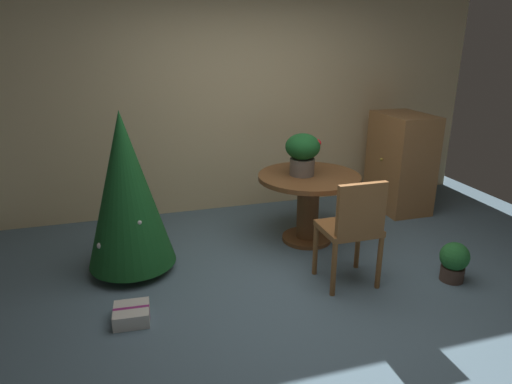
{
  "coord_description": "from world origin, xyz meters",
  "views": [
    {
      "loc": [
        -1.3,
        -2.93,
        2.0
      ],
      "look_at": [
        -0.3,
        0.45,
        0.78
      ],
      "focal_mm": 31.37,
      "sensor_mm": 36.0,
      "label": 1
    }
  ],
  "objects_px": {
    "holiday_tree": "(126,190)",
    "potted_plant": "(454,261)",
    "gift_box_cream": "(132,314)",
    "flower_vase": "(303,152)",
    "wooden_chair_near": "(353,226)",
    "round_dining_table": "(308,195)",
    "wooden_cabinet": "(401,162)"
  },
  "relations": [
    {
      "from": "round_dining_table",
      "to": "flower_vase",
      "type": "bearing_deg",
      "value": 164.76
    },
    {
      "from": "gift_box_cream",
      "to": "flower_vase",
      "type": "bearing_deg",
      "value": 29.21
    },
    {
      "from": "holiday_tree",
      "to": "round_dining_table",
      "type": "bearing_deg",
      "value": 4.88
    },
    {
      "from": "gift_box_cream",
      "to": "wooden_chair_near",
      "type": "bearing_deg",
      "value": 0.37
    },
    {
      "from": "holiday_tree",
      "to": "flower_vase",
      "type": "bearing_deg",
      "value": 5.73
    },
    {
      "from": "round_dining_table",
      "to": "potted_plant",
      "type": "xyz_separation_m",
      "value": [
        0.89,
        -1.12,
        -0.3
      ]
    },
    {
      "from": "potted_plant",
      "to": "gift_box_cream",
      "type": "bearing_deg",
      "value": 176.28
    },
    {
      "from": "flower_vase",
      "to": "gift_box_cream",
      "type": "relative_size",
      "value": 1.51
    },
    {
      "from": "wooden_chair_near",
      "to": "gift_box_cream",
      "type": "height_order",
      "value": "wooden_chair_near"
    },
    {
      "from": "wooden_chair_near",
      "to": "wooden_cabinet",
      "type": "xyz_separation_m",
      "value": [
        1.42,
        1.48,
        0.04
      ]
    },
    {
      "from": "round_dining_table",
      "to": "wooden_chair_near",
      "type": "distance_m",
      "value": 0.93
    },
    {
      "from": "flower_vase",
      "to": "gift_box_cream",
      "type": "height_order",
      "value": "flower_vase"
    },
    {
      "from": "wooden_cabinet",
      "to": "round_dining_table",
      "type": "bearing_deg",
      "value": -158.82
    },
    {
      "from": "round_dining_table",
      "to": "wooden_chair_near",
      "type": "xyz_separation_m",
      "value": [
        0.0,
        -0.93,
        0.05
      ]
    },
    {
      "from": "wooden_chair_near",
      "to": "potted_plant",
      "type": "distance_m",
      "value": 0.98
    },
    {
      "from": "flower_vase",
      "to": "gift_box_cream",
      "type": "xyz_separation_m",
      "value": [
        -1.72,
        -0.96,
        -0.89
      ]
    },
    {
      "from": "round_dining_table",
      "to": "potted_plant",
      "type": "distance_m",
      "value": 1.46
    },
    {
      "from": "wooden_chair_near",
      "to": "potted_plant",
      "type": "bearing_deg",
      "value": -11.79
    },
    {
      "from": "round_dining_table",
      "to": "flower_vase",
      "type": "xyz_separation_m",
      "value": [
        -0.07,
        0.02,
        0.45
      ]
    },
    {
      "from": "round_dining_table",
      "to": "flower_vase",
      "type": "relative_size",
      "value": 2.46
    },
    {
      "from": "gift_box_cream",
      "to": "wooden_cabinet",
      "type": "height_order",
      "value": "wooden_cabinet"
    },
    {
      "from": "gift_box_cream",
      "to": "potted_plant",
      "type": "height_order",
      "value": "potted_plant"
    },
    {
      "from": "round_dining_table",
      "to": "wooden_cabinet",
      "type": "height_order",
      "value": "wooden_cabinet"
    },
    {
      "from": "holiday_tree",
      "to": "potted_plant",
      "type": "bearing_deg",
      "value": -20.15
    },
    {
      "from": "wooden_cabinet",
      "to": "potted_plant",
      "type": "bearing_deg",
      "value": -107.57
    },
    {
      "from": "round_dining_table",
      "to": "gift_box_cream",
      "type": "distance_m",
      "value": 2.07
    },
    {
      "from": "flower_vase",
      "to": "potted_plant",
      "type": "xyz_separation_m",
      "value": [
        0.96,
        -1.14,
        -0.76
      ]
    },
    {
      "from": "holiday_tree",
      "to": "wooden_cabinet",
      "type": "bearing_deg",
      "value": 12.44
    },
    {
      "from": "round_dining_table",
      "to": "holiday_tree",
      "type": "xyz_separation_m",
      "value": [
        -1.75,
        -0.15,
        0.27
      ]
    },
    {
      "from": "wooden_chair_near",
      "to": "wooden_cabinet",
      "type": "height_order",
      "value": "wooden_cabinet"
    },
    {
      "from": "gift_box_cream",
      "to": "potted_plant",
      "type": "bearing_deg",
      "value": -3.72
    },
    {
      "from": "round_dining_table",
      "to": "holiday_tree",
      "type": "relative_size",
      "value": 0.7
    }
  ]
}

